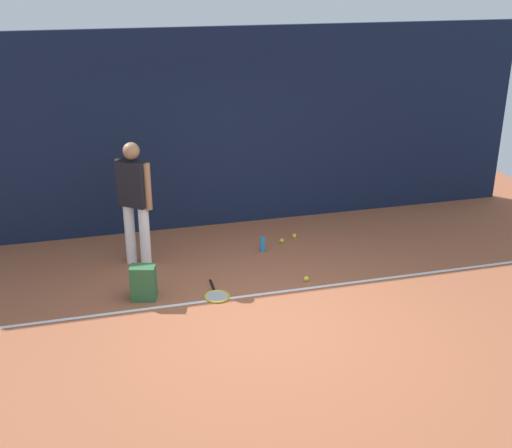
{
  "coord_description": "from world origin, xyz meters",
  "views": [
    {
      "loc": [
        -1.81,
        -6.31,
        3.8
      ],
      "look_at": [
        0.0,
        0.4,
        1.0
      ],
      "focal_mm": 45.34,
      "sensor_mm": 36.0,
      "label": 1
    }
  ],
  "objects_px": {
    "backpack": "(144,283)",
    "tennis_ball_by_fence": "(282,241)",
    "tennis_ball_near_player": "(294,236)",
    "water_bottle": "(263,244)",
    "tennis_ball_mid_court": "(306,279)",
    "tennis_racket": "(217,295)",
    "tennis_player": "(135,197)"
  },
  "relations": [
    {
      "from": "tennis_player",
      "to": "tennis_racket",
      "type": "height_order",
      "value": "tennis_player"
    },
    {
      "from": "tennis_ball_mid_court",
      "to": "water_bottle",
      "type": "relative_size",
      "value": 0.31
    },
    {
      "from": "tennis_racket",
      "to": "tennis_ball_by_fence",
      "type": "distance_m",
      "value": 1.86
    },
    {
      "from": "tennis_ball_near_player",
      "to": "tennis_ball_mid_court",
      "type": "relative_size",
      "value": 1.0
    },
    {
      "from": "tennis_ball_near_player",
      "to": "tennis_ball_mid_court",
      "type": "xyz_separation_m",
      "value": [
        -0.3,
        -1.39,
        0.0
      ]
    },
    {
      "from": "tennis_ball_by_fence",
      "to": "tennis_ball_mid_court",
      "type": "height_order",
      "value": "same"
    },
    {
      "from": "backpack",
      "to": "tennis_ball_near_player",
      "type": "height_order",
      "value": "backpack"
    },
    {
      "from": "tennis_player",
      "to": "backpack",
      "type": "xyz_separation_m",
      "value": [
        -0.03,
        -1.02,
        -0.76
      ]
    },
    {
      "from": "tennis_player",
      "to": "tennis_ball_near_player",
      "type": "xyz_separation_m",
      "value": [
        2.33,
        0.3,
        -0.93
      ]
    },
    {
      "from": "tennis_ball_near_player",
      "to": "tennis_ball_by_fence",
      "type": "distance_m",
      "value": 0.27
    },
    {
      "from": "backpack",
      "to": "tennis_ball_mid_court",
      "type": "relative_size",
      "value": 6.67
    },
    {
      "from": "water_bottle",
      "to": "tennis_ball_near_player",
      "type": "bearing_deg",
      "value": 30.74
    },
    {
      "from": "tennis_racket",
      "to": "tennis_ball_mid_court",
      "type": "xyz_separation_m",
      "value": [
        1.21,
        0.1,
        0.02
      ]
    },
    {
      "from": "tennis_ball_mid_court",
      "to": "water_bottle",
      "type": "xyz_separation_m",
      "value": [
        -0.3,
        1.04,
        0.07
      ]
    },
    {
      "from": "backpack",
      "to": "tennis_ball_by_fence",
      "type": "bearing_deg",
      "value": -135.14
    },
    {
      "from": "tennis_ball_near_player",
      "to": "tennis_ball_mid_court",
      "type": "distance_m",
      "value": 1.42
    },
    {
      "from": "tennis_racket",
      "to": "backpack",
      "type": "relative_size",
      "value": 1.4
    },
    {
      "from": "tennis_player",
      "to": "water_bottle",
      "type": "distance_m",
      "value": 1.94
    },
    {
      "from": "backpack",
      "to": "tennis_ball_mid_court",
      "type": "xyz_separation_m",
      "value": [
        2.06,
        -0.08,
        -0.18
      ]
    },
    {
      "from": "tennis_player",
      "to": "backpack",
      "type": "bearing_deg",
      "value": -51.17
    },
    {
      "from": "backpack",
      "to": "tennis_racket",
      "type": "bearing_deg",
      "value": -176.14
    },
    {
      "from": "tennis_ball_mid_court",
      "to": "tennis_player",
      "type": "bearing_deg",
      "value": 151.71
    },
    {
      "from": "tennis_racket",
      "to": "tennis_ball_near_player",
      "type": "bearing_deg",
      "value": 135.66
    },
    {
      "from": "tennis_player",
      "to": "water_bottle",
      "type": "relative_size",
      "value": 7.9
    },
    {
      "from": "backpack",
      "to": "tennis_ball_by_fence",
      "type": "relative_size",
      "value": 6.67
    },
    {
      "from": "water_bottle",
      "to": "tennis_player",
      "type": "bearing_deg",
      "value": 178.26
    },
    {
      "from": "tennis_ball_near_player",
      "to": "water_bottle",
      "type": "bearing_deg",
      "value": -149.26
    },
    {
      "from": "tennis_ball_by_fence",
      "to": "tennis_ball_mid_court",
      "type": "bearing_deg",
      "value": -92.7
    },
    {
      "from": "tennis_ball_by_fence",
      "to": "tennis_ball_mid_court",
      "type": "distance_m",
      "value": 1.27
    },
    {
      "from": "backpack",
      "to": "tennis_ball_near_player",
      "type": "xyz_separation_m",
      "value": [
        2.36,
        1.32,
        -0.18
      ]
    },
    {
      "from": "tennis_player",
      "to": "tennis_racket",
      "type": "relative_size",
      "value": 2.77
    },
    {
      "from": "tennis_player",
      "to": "tennis_racket",
      "type": "xyz_separation_m",
      "value": [
        0.83,
        -1.19,
        -0.95
      ]
    }
  ]
}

